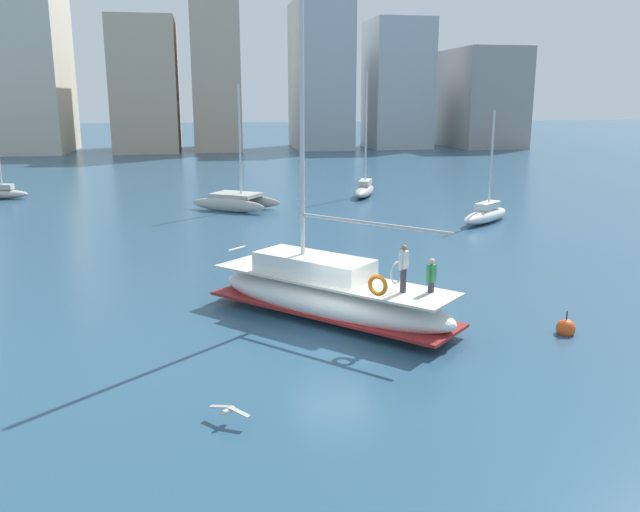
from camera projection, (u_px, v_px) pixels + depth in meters
name	position (u px, v px, depth m)	size (l,w,h in m)	color
ground_plane	(335.00, 338.00, 21.28)	(400.00, 400.00, 0.00)	#284C66
main_sailboat	(328.00, 294.00, 23.03)	(8.35, 8.62, 12.09)	white
moored_sloop_far	(236.00, 200.00, 45.85)	(6.32, 5.59, 8.49)	#B7B2A8
moored_catamaran	(486.00, 214.00, 40.99)	(4.84, 4.38, 6.88)	silver
moored_cutter_left	(364.00, 189.00, 52.01)	(3.29, 5.48, 9.59)	#B7B2A8
seagull	(229.00, 410.00, 15.63)	(0.97, 0.82, 0.17)	silver
mooring_buoy	(566.00, 328.00, 21.64)	(0.62, 0.62, 0.91)	#EA4C19
waterfront_buildings	(227.00, 78.00, 97.63)	(88.30, 18.12, 27.74)	silver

